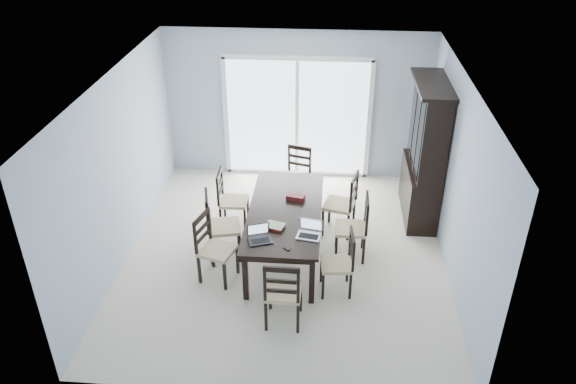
{
  "coord_description": "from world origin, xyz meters",
  "views": [
    {
      "loc": [
        0.56,
        -6.53,
        4.83
      ],
      "look_at": [
        0.04,
        0.0,
        1.04
      ],
      "focal_mm": 35.0,
      "sensor_mm": 36.0,
      "label": 1
    }
  ],
  "objects_px": {
    "chair_left_mid": "(216,219)",
    "chair_right_mid": "(358,221)",
    "chair_end_far": "(297,169)",
    "cell_phone": "(287,249)",
    "china_hutch": "(425,154)",
    "game_box": "(296,197)",
    "chair_end_near": "(283,287)",
    "laptop_dark": "(260,238)",
    "chair_right_far": "(346,198)",
    "chair_left_near": "(210,241)",
    "chair_left_far": "(227,194)",
    "chair_right_near": "(343,256)",
    "dining_table": "(285,215)",
    "laptop_silver": "(309,233)",
    "hot_tub": "(288,125)"
  },
  "relations": [
    {
      "from": "chair_right_near",
      "to": "chair_end_far",
      "type": "relative_size",
      "value": 0.95
    },
    {
      "from": "chair_left_far",
      "to": "laptop_dark",
      "type": "xyz_separation_m",
      "value": [
        0.68,
        -1.44,
        0.22
      ]
    },
    {
      "from": "chair_end_near",
      "to": "china_hutch",
      "type": "bearing_deg",
      "value": 56.08
    },
    {
      "from": "chair_left_far",
      "to": "laptop_silver",
      "type": "bearing_deg",
      "value": 43.82
    },
    {
      "from": "chair_right_near",
      "to": "chair_right_far",
      "type": "relative_size",
      "value": 0.9
    },
    {
      "from": "chair_end_far",
      "to": "cell_phone",
      "type": "height_order",
      "value": "chair_end_far"
    },
    {
      "from": "china_hutch",
      "to": "laptop_silver",
      "type": "bearing_deg",
      "value": -131.71
    },
    {
      "from": "chair_left_mid",
      "to": "chair_right_mid",
      "type": "xyz_separation_m",
      "value": [
        1.96,
        0.15,
        -0.03
      ]
    },
    {
      "from": "chair_left_near",
      "to": "chair_left_far",
      "type": "relative_size",
      "value": 1.02
    },
    {
      "from": "chair_left_mid",
      "to": "chair_end_near",
      "type": "xyz_separation_m",
      "value": [
        1.04,
        -1.36,
        -0.02
      ]
    },
    {
      "from": "chair_right_far",
      "to": "chair_left_near",
      "type": "bearing_deg",
      "value": 138.35
    },
    {
      "from": "chair_end_near",
      "to": "chair_end_far",
      "type": "distance_m",
      "value": 3.03
    },
    {
      "from": "chair_left_mid",
      "to": "chair_right_mid",
      "type": "bearing_deg",
      "value": 81.53
    },
    {
      "from": "chair_left_near",
      "to": "hot_tub",
      "type": "height_order",
      "value": "chair_left_near"
    },
    {
      "from": "china_hutch",
      "to": "cell_phone",
      "type": "relative_size",
      "value": 22.7
    },
    {
      "from": "cell_phone",
      "to": "chair_end_far",
      "type": "bearing_deg",
      "value": 123.33
    },
    {
      "from": "dining_table",
      "to": "chair_end_far",
      "type": "height_order",
      "value": "chair_end_far"
    },
    {
      "from": "game_box",
      "to": "chair_left_far",
      "type": "bearing_deg",
      "value": 160.45
    },
    {
      "from": "laptop_dark",
      "to": "cell_phone",
      "type": "relative_size",
      "value": 3.52
    },
    {
      "from": "chair_end_far",
      "to": "chair_left_far",
      "type": "bearing_deg",
      "value": 58.34
    },
    {
      "from": "chair_right_mid",
      "to": "laptop_dark",
      "type": "height_order",
      "value": "chair_right_mid"
    },
    {
      "from": "dining_table",
      "to": "laptop_dark",
      "type": "height_order",
      "value": "laptop_dark"
    },
    {
      "from": "laptop_silver",
      "to": "hot_tub",
      "type": "height_order",
      "value": "laptop_silver"
    },
    {
      "from": "chair_right_near",
      "to": "chair_end_near",
      "type": "relative_size",
      "value": 0.91
    },
    {
      "from": "chair_end_near",
      "to": "laptop_silver",
      "type": "bearing_deg",
      "value": 74.18
    },
    {
      "from": "chair_left_far",
      "to": "chair_left_mid",
      "type": "bearing_deg",
      "value": -2.39
    },
    {
      "from": "chair_right_mid",
      "to": "hot_tub",
      "type": "height_order",
      "value": "chair_right_mid"
    },
    {
      "from": "chair_end_near",
      "to": "chair_end_far",
      "type": "relative_size",
      "value": 1.04
    },
    {
      "from": "chair_left_near",
      "to": "chair_right_far",
      "type": "distance_m",
      "value": 2.17
    },
    {
      "from": "cell_phone",
      "to": "china_hutch",
      "type": "bearing_deg",
      "value": 80.92
    },
    {
      "from": "dining_table",
      "to": "laptop_silver",
      "type": "bearing_deg",
      "value": -60.23
    },
    {
      "from": "chair_left_mid",
      "to": "chair_right_mid",
      "type": "relative_size",
      "value": 1.05
    },
    {
      "from": "chair_end_near",
      "to": "laptop_dark",
      "type": "relative_size",
      "value": 3.3
    },
    {
      "from": "game_box",
      "to": "chair_right_near",
      "type": "bearing_deg",
      "value": -56.43
    },
    {
      "from": "china_hutch",
      "to": "game_box",
      "type": "height_order",
      "value": "china_hutch"
    },
    {
      "from": "laptop_silver",
      "to": "chair_left_far",
      "type": "bearing_deg",
      "value": 145.41
    },
    {
      "from": "chair_right_mid",
      "to": "hot_tub",
      "type": "relative_size",
      "value": 0.61
    },
    {
      "from": "chair_end_far",
      "to": "laptop_silver",
      "type": "bearing_deg",
      "value": 114.06
    },
    {
      "from": "game_box",
      "to": "hot_tub",
      "type": "height_order",
      "value": "hot_tub"
    },
    {
      "from": "chair_left_mid",
      "to": "cell_phone",
      "type": "relative_size",
      "value": 12.06
    },
    {
      "from": "chair_left_far",
      "to": "game_box",
      "type": "xyz_separation_m",
      "value": [
        1.06,
        -0.37,
        0.21
      ]
    },
    {
      "from": "chair_left_far",
      "to": "chair_right_near",
      "type": "xyz_separation_m",
      "value": [
        1.74,
        -1.4,
        -0.03
      ]
    },
    {
      "from": "chair_right_far",
      "to": "game_box",
      "type": "height_order",
      "value": "chair_right_far"
    },
    {
      "from": "chair_right_mid",
      "to": "laptop_silver",
      "type": "distance_m",
      "value": 0.96
    },
    {
      "from": "chair_left_near",
      "to": "hot_tub",
      "type": "xyz_separation_m",
      "value": [
        0.69,
        4.2,
        -0.12
      ]
    },
    {
      "from": "chair_right_mid",
      "to": "hot_tub",
      "type": "distance_m",
      "value": 3.79
    },
    {
      "from": "chair_left_mid",
      "to": "game_box",
      "type": "height_order",
      "value": "chair_left_mid"
    },
    {
      "from": "chair_left_far",
      "to": "hot_tub",
      "type": "relative_size",
      "value": 0.59
    },
    {
      "from": "chair_end_near",
      "to": "game_box",
      "type": "distance_m",
      "value": 1.77
    },
    {
      "from": "chair_left_mid",
      "to": "hot_tub",
      "type": "height_order",
      "value": "chair_left_mid"
    }
  ]
}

